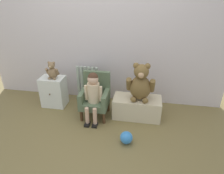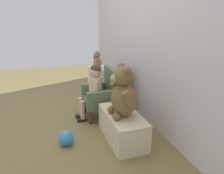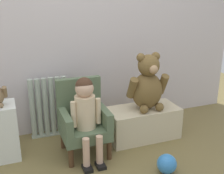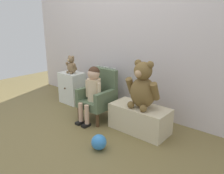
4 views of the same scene
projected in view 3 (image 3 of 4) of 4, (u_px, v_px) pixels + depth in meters
back_wall at (65, 9)px, 2.60m from camera, size 3.80×0.05×2.40m
radiator at (49, 108)px, 2.70m from camera, size 0.37×0.05×0.59m
child_armchair at (83, 119)px, 2.42m from camera, size 0.39×0.38×0.65m
child_figure at (86, 108)px, 2.28m from camera, size 0.25×0.35×0.70m
low_bench at (143, 123)px, 2.71m from camera, size 0.68×0.33×0.30m
large_teddy_bear at (148, 85)px, 2.59m from camera, size 0.39×0.27×0.53m
toy_ball at (167, 164)px, 2.18m from camera, size 0.16×0.16×0.16m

